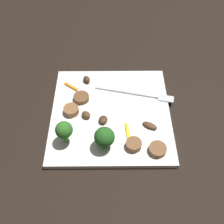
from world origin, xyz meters
name	(u,v)px	position (x,y,z in m)	size (l,w,h in m)	color
ground_plane	(112,115)	(0.00, 0.00, 0.00)	(1.40, 1.40, 0.00)	black
plate	(112,114)	(0.00, 0.00, 0.01)	(0.25, 0.25, 0.01)	white
fork	(141,94)	(0.07, 0.05, 0.01)	(0.18, 0.05, 0.00)	silver
broccoli_floret_0	(65,130)	(-0.09, -0.07, 0.05)	(0.03, 0.03, 0.05)	#347525
broccoli_floret_1	(106,137)	(-0.01, -0.08, 0.04)	(0.04, 0.04, 0.05)	#296420
sausage_slice_0	(82,98)	(-0.07, 0.04, 0.02)	(0.03, 0.03, 0.01)	brown
sausage_slice_1	(73,110)	(-0.08, 0.00, 0.02)	(0.03, 0.03, 0.01)	brown
sausage_slice_2	(159,149)	(0.09, -0.10, 0.02)	(0.03, 0.03, 0.01)	brown
sausage_slice_3	(135,145)	(0.04, -0.09, 0.02)	(0.03, 0.03, 0.01)	brown
mushroom_0	(151,126)	(0.08, -0.04, 0.02)	(0.03, 0.01, 0.01)	#4C331E
mushroom_1	(87,115)	(-0.05, -0.01, 0.02)	(0.02, 0.02, 0.01)	#4C331E
mushroom_2	(88,79)	(-0.06, 0.09, 0.02)	(0.02, 0.01, 0.01)	#422B19
mushroom_3	(104,120)	(-0.02, -0.02, 0.02)	(0.02, 0.02, 0.01)	#422B19
pepper_strip_0	(72,87)	(-0.09, 0.07, 0.01)	(0.04, 0.01, 0.00)	orange
pepper_strip_2	(129,131)	(0.03, -0.05, 0.01)	(0.04, 0.01, 0.00)	yellow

